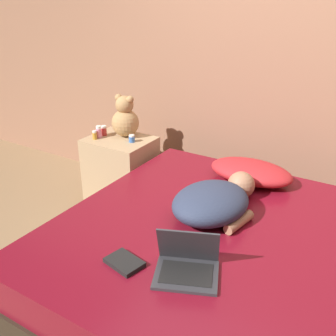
% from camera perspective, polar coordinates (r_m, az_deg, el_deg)
% --- Properties ---
extents(ground_plane, '(12.00, 12.00, 0.00)m').
position_cam_1_polar(ground_plane, '(2.64, 5.08, -18.26)').
color(ground_plane, '#937551').
extents(wall_back, '(8.00, 0.06, 2.60)m').
position_cam_1_polar(wall_back, '(3.15, 16.64, 14.55)').
color(wall_back, '#996B51').
rests_on(wall_back, ground_plane).
extents(bed, '(1.68, 1.92, 0.54)m').
position_cam_1_polar(bed, '(2.47, 5.32, -13.70)').
color(bed, '#2D2319').
rests_on(bed, ground_plane).
extents(nightstand, '(0.54, 0.44, 0.64)m').
position_cam_1_polar(nightstand, '(3.48, -6.82, -0.70)').
color(nightstand, tan).
rests_on(nightstand, ground_plane).
extents(pillow, '(0.60, 0.36, 0.14)m').
position_cam_1_polar(pillow, '(2.85, 11.90, -0.52)').
color(pillow, red).
rests_on(pillow, bed).
extents(person_lying, '(0.50, 0.71, 0.20)m').
position_cam_1_polar(person_lying, '(2.38, 6.83, -4.73)').
color(person_lying, '#2D3851').
rests_on(person_lying, bed).
extents(laptop, '(0.37, 0.34, 0.24)m').
position_cam_1_polar(laptop, '(1.94, 2.78, -13.68)').
color(laptop, '#333338').
rests_on(laptop, bed).
extents(teddy_bear, '(0.23, 0.23, 0.36)m').
position_cam_1_polar(teddy_bear, '(3.37, -6.24, 7.16)').
color(teddy_bear, tan).
rests_on(teddy_bear, nightstand).
extents(bottle_pink, '(0.05, 0.05, 0.10)m').
position_cam_1_polar(bottle_pink, '(3.40, -10.00, 5.18)').
color(bottle_pink, pink).
rests_on(bottle_pink, nightstand).
extents(bottle_amber, '(0.04, 0.04, 0.08)m').
position_cam_1_polar(bottle_amber, '(3.37, -10.60, 4.72)').
color(bottle_amber, gold).
rests_on(bottle_amber, nightstand).
extents(bottle_red, '(0.05, 0.05, 0.09)m').
position_cam_1_polar(bottle_red, '(3.45, -9.31, 5.38)').
color(bottle_red, '#B72D2D').
rests_on(bottle_red, nightstand).
extents(bottle_blue, '(0.05, 0.05, 0.06)m').
position_cam_1_polar(bottle_blue, '(3.27, -5.28, 4.28)').
color(bottle_blue, '#3866B2').
rests_on(bottle_blue, nightstand).
extents(book, '(0.21, 0.16, 0.02)m').
position_cam_1_polar(book, '(2.02, -6.35, -13.45)').
color(book, black).
rests_on(book, bed).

